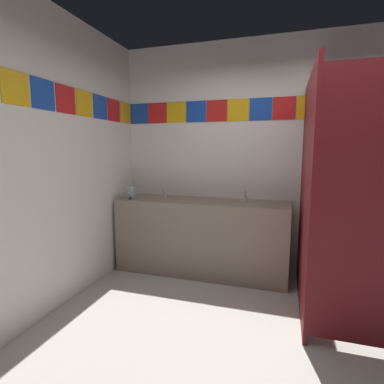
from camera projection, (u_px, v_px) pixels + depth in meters
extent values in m
plane|color=#B2ADA3|center=(271.00, 362.00, 2.12)|extent=(8.69, 8.69, 0.00)
cube|color=white|center=(282.00, 159.00, 3.54)|extent=(3.95, 0.08, 2.78)
cube|color=#1947B7|center=(139.00, 114.00, 3.96)|extent=(0.26, 0.01, 0.26)
cube|color=red|center=(157.00, 113.00, 3.88)|extent=(0.26, 0.01, 0.26)
cube|color=yellow|center=(176.00, 112.00, 3.80)|extent=(0.26, 0.01, 0.26)
cube|color=#1947B7|center=(196.00, 112.00, 3.73)|extent=(0.26, 0.01, 0.26)
cube|color=red|center=(217.00, 111.00, 3.65)|extent=(0.26, 0.01, 0.26)
cube|color=yellow|center=(238.00, 110.00, 3.57)|extent=(0.26, 0.01, 0.26)
cube|color=#1947B7|center=(261.00, 109.00, 3.49)|extent=(0.26, 0.01, 0.26)
cube|color=red|center=(284.00, 108.00, 3.42)|extent=(0.26, 0.01, 0.26)
cube|color=yellow|center=(309.00, 107.00, 3.34)|extent=(0.26, 0.01, 0.26)
cube|color=#1947B7|center=(335.00, 106.00, 3.26)|extent=(0.26, 0.01, 0.26)
cube|color=red|center=(362.00, 105.00, 3.18)|extent=(0.26, 0.01, 0.26)
cube|color=white|center=(31.00, 162.00, 2.52)|extent=(0.08, 3.34, 2.78)
cube|color=yellow|center=(15.00, 88.00, 2.29)|extent=(0.01, 0.26, 0.26)
cube|color=#1947B7|center=(43.00, 94.00, 2.55)|extent=(0.01, 0.26, 0.26)
cube|color=red|center=(66.00, 99.00, 2.82)|extent=(0.01, 0.26, 0.26)
cube|color=yellow|center=(85.00, 104.00, 3.08)|extent=(0.01, 0.26, 0.26)
cube|color=#1947B7|center=(100.00, 107.00, 3.34)|extent=(0.01, 0.26, 0.26)
cube|color=red|center=(114.00, 110.00, 3.61)|extent=(0.01, 0.26, 0.26)
cube|color=yellow|center=(126.00, 113.00, 3.87)|extent=(0.01, 0.26, 0.26)
cube|color=gray|center=(201.00, 237.00, 3.64)|extent=(2.04, 0.56, 0.89)
cube|color=gray|center=(207.00, 200.00, 3.83)|extent=(2.04, 0.03, 0.08)
cylinder|color=white|center=(161.00, 203.00, 3.70)|extent=(0.34, 0.34, 0.10)
cylinder|color=white|center=(244.00, 208.00, 3.40)|extent=(0.34, 0.34, 0.10)
cylinder|color=silver|center=(165.00, 195.00, 3.82)|extent=(0.04, 0.04, 0.05)
cylinder|color=silver|center=(164.00, 190.00, 3.77)|extent=(0.02, 0.06, 0.09)
cylinder|color=silver|center=(246.00, 199.00, 3.52)|extent=(0.04, 0.04, 0.05)
cylinder|color=silver|center=(245.00, 194.00, 3.47)|extent=(0.02, 0.06, 0.09)
cube|color=gray|center=(132.00, 193.00, 3.66)|extent=(0.09, 0.07, 0.16)
cylinder|color=black|center=(130.00, 198.00, 3.62)|extent=(0.02, 0.02, 0.03)
cube|color=maroon|center=(306.00, 194.00, 2.81)|extent=(0.04, 1.40, 2.17)
cube|color=maroon|center=(383.00, 211.00, 2.03)|extent=(0.90, 0.04, 2.00)
cylinder|color=silver|center=(316.00, 192.00, 2.15)|extent=(0.02, 0.02, 0.10)
cylinder|color=white|center=(353.00, 278.00, 3.04)|extent=(0.38, 0.38, 0.40)
torus|color=white|center=(355.00, 258.00, 3.01)|extent=(0.39, 0.39, 0.05)
cube|color=white|center=(351.00, 237.00, 3.19)|extent=(0.34, 0.17, 0.34)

